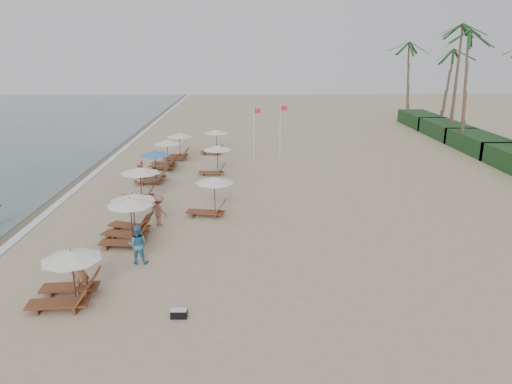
{
  "coord_description": "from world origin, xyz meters",
  "views": [
    {
      "loc": [
        0.38,
        -20.36,
        9.18
      ],
      "look_at": [
        1.0,
        5.45,
        1.3
      ],
      "focal_mm": 33.07,
      "sensor_mm": 36.0,
      "label": 1
    }
  ],
  "objects_px": {
    "duffel_bag": "(179,313)",
    "lounger_station_6": "(177,147)",
    "lounger_station_3": "(137,185)",
    "lounger_station_0": "(66,279)",
    "lounger_station_2": "(128,216)",
    "flag_pole_near": "(254,132)",
    "inland_station_0": "(210,194)",
    "beachgoer_near": "(80,272)",
    "beachgoer_mid_a": "(138,244)",
    "lounger_station_1": "(126,222)",
    "beachgoer_far_b": "(140,172)",
    "inland_station_1": "(215,156)",
    "inland_station_2": "(214,139)",
    "lounger_station_5": "(164,155)",
    "lounger_station_4": "(152,167)",
    "beachgoer_mid_b": "(159,210)"
  },
  "relations": [
    {
      "from": "lounger_station_3",
      "to": "inland_station_1",
      "type": "distance_m",
      "value": 8.07
    },
    {
      "from": "lounger_station_4",
      "to": "beachgoer_mid_a",
      "type": "bearing_deg",
      "value": -82.12
    },
    {
      "from": "lounger_station_6",
      "to": "inland_station_1",
      "type": "height_order",
      "value": "lounger_station_6"
    },
    {
      "from": "inland_station_0",
      "to": "inland_station_1",
      "type": "relative_size",
      "value": 1.09
    },
    {
      "from": "lounger_station_0",
      "to": "lounger_station_2",
      "type": "xyz_separation_m",
      "value": [
        0.76,
        6.62,
        0.06
      ]
    },
    {
      "from": "lounger_station_6",
      "to": "beachgoer_near",
      "type": "xyz_separation_m",
      "value": [
        -0.56,
        -23.33,
        -0.19
      ]
    },
    {
      "from": "inland_station_2",
      "to": "lounger_station_3",
      "type": "bearing_deg",
      "value": -105.42
    },
    {
      "from": "inland_station_2",
      "to": "duffel_bag",
      "type": "height_order",
      "value": "inland_station_2"
    },
    {
      "from": "lounger_station_2",
      "to": "lounger_station_6",
      "type": "relative_size",
      "value": 1.08
    },
    {
      "from": "duffel_bag",
      "to": "lounger_station_6",
      "type": "bearing_deg",
      "value": 97.8
    },
    {
      "from": "lounger_station_5",
      "to": "beachgoer_mid_b",
      "type": "height_order",
      "value": "lounger_station_5"
    },
    {
      "from": "lounger_station_6",
      "to": "beachgoer_far_b",
      "type": "height_order",
      "value": "lounger_station_6"
    },
    {
      "from": "lounger_station_5",
      "to": "inland_station_0",
      "type": "distance_m",
      "value": 12.09
    },
    {
      "from": "beachgoer_mid_a",
      "to": "duffel_bag",
      "type": "xyz_separation_m",
      "value": [
        2.38,
        -4.54,
        -0.72
      ]
    },
    {
      "from": "lounger_station_2",
      "to": "flag_pole_near",
      "type": "bearing_deg",
      "value": 67.04
    },
    {
      "from": "lounger_station_0",
      "to": "duffel_bag",
      "type": "bearing_deg",
      "value": -15.51
    },
    {
      "from": "lounger_station_1",
      "to": "beachgoer_far_b",
      "type": "relative_size",
      "value": 1.51
    },
    {
      "from": "inland_station_2",
      "to": "inland_station_0",
      "type": "bearing_deg",
      "value": -87.33
    },
    {
      "from": "beachgoer_mid_a",
      "to": "inland_station_2",
      "type": "bearing_deg",
      "value": -94.18
    },
    {
      "from": "lounger_station_2",
      "to": "flag_pole_near",
      "type": "distance_m",
      "value": 17.32
    },
    {
      "from": "inland_station_1",
      "to": "beachgoer_far_b",
      "type": "height_order",
      "value": "inland_station_1"
    },
    {
      "from": "beachgoer_mid_b",
      "to": "inland_station_0",
      "type": "bearing_deg",
      "value": -113.12
    },
    {
      "from": "lounger_station_0",
      "to": "duffel_bag",
      "type": "height_order",
      "value": "lounger_station_0"
    },
    {
      "from": "inland_station_0",
      "to": "duffel_bag",
      "type": "xyz_separation_m",
      "value": [
        -0.38,
        -10.74,
        -1.13
      ]
    },
    {
      "from": "lounger_station_3",
      "to": "beachgoer_mid_a",
      "type": "distance_m",
      "value": 8.81
    },
    {
      "from": "lounger_station_6",
      "to": "lounger_station_0",
      "type": "bearing_deg",
      "value": -92.1
    },
    {
      "from": "flag_pole_near",
      "to": "lounger_station_2",
      "type": "bearing_deg",
      "value": -112.96
    },
    {
      "from": "lounger_station_5",
      "to": "flag_pole_near",
      "type": "bearing_deg",
      "value": 13.33
    },
    {
      "from": "lounger_station_0",
      "to": "inland_station_1",
      "type": "relative_size",
      "value": 1.05
    },
    {
      "from": "lounger_station_4",
      "to": "beachgoer_near",
      "type": "distance_m",
      "value": 16.02
    },
    {
      "from": "lounger_station_2",
      "to": "inland_station_0",
      "type": "height_order",
      "value": "inland_station_0"
    },
    {
      "from": "lounger_station_2",
      "to": "lounger_station_6",
      "type": "xyz_separation_m",
      "value": [
        0.12,
        17.33,
        0.09
      ]
    },
    {
      "from": "lounger_station_3",
      "to": "beachgoer_far_b",
      "type": "height_order",
      "value": "lounger_station_3"
    },
    {
      "from": "lounger_station_5",
      "to": "lounger_station_6",
      "type": "height_order",
      "value": "lounger_station_5"
    },
    {
      "from": "lounger_station_2",
      "to": "beachgoer_mid_a",
      "type": "bearing_deg",
      "value": -70.29
    },
    {
      "from": "inland_station_0",
      "to": "beachgoer_near",
      "type": "height_order",
      "value": "inland_station_0"
    },
    {
      "from": "duffel_bag",
      "to": "lounger_station_1",
      "type": "bearing_deg",
      "value": 116.65
    },
    {
      "from": "lounger_station_6",
      "to": "flag_pole_near",
      "type": "height_order",
      "value": "flag_pole_near"
    },
    {
      "from": "lounger_station_1",
      "to": "flag_pole_near",
      "type": "height_order",
      "value": "flag_pole_near"
    },
    {
      "from": "lounger_station_0",
      "to": "lounger_station_3",
      "type": "xyz_separation_m",
      "value": [
        0.07,
        11.94,
        0.17
      ]
    },
    {
      "from": "lounger_station_4",
      "to": "flag_pole_near",
      "type": "relative_size",
      "value": 0.56
    },
    {
      "from": "flag_pole_near",
      "to": "beachgoer_far_b",
      "type": "bearing_deg",
      "value": -141.46
    },
    {
      "from": "beachgoer_near",
      "to": "lounger_station_3",
      "type": "bearing_deg",
      "value": 70.91
    },
    {
      "from": "beachgoer_mid_b",
      "to": "duffel_bag",
      "type": "height_order",
      "value": "beachgoer_mid_b"
    },
    {
      "from": "lounger_station_3",
      "to": "beachgoer_near",
      "type": "relative_size",
      "value": 1.48
    },
    {
      "from": "lounger_station_3",
      "to": "lounger_station_0",
      "type": "bearing_deg",
      "value": -90.32
    },
    {
      "from": "beachgoer_mid_a",
      "to": "flag_pole_near",
      "type": "height_order",
      "value": "flag_pole_near"
    },
    {
      "from": "lounger_station_5",
      "to": "lounger_station_6",
      "type": "bearing_deg",
      "value": 79.73
    },
    {
      "from": "duffel_bag",
      "to": "beachgoer_mid_a",
      "type": "bearing_deg",
      "value": 117.7
    },
    {
      "from": "lounger_station_6",
      "to": "beachgoer_mid_a",
      "type": "xyz_separation_m",
      "value": [
        1.06,
        -20.61,
        -0.23
      ]
    }
  ]
}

